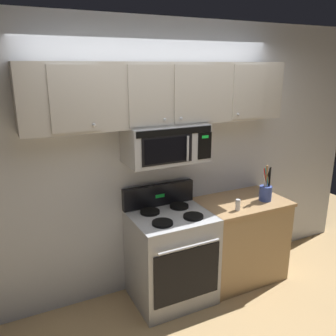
{
  "coord_description": "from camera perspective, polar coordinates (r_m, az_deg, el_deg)",
  "views": [
    {
      "loc": [
        -1.4,
        -2.34,
        2.27
      ],
      "look_at": [
        0.0,
        0.49,
        1.35
      ],
      "focal_mm": 37.78,
      "sensor_mm": 36.0,
      "label": 1
    }
  ],
  "objects": [
    {
      "name": "ground_plane",
      "position": [
        3.55,
        3.84,
        -23.54
      ],
      "size": [
        8.0,
        8.0,
        0.0
      ],
      "primitive_type": "plane",
      "color": "tan"
    },
    {
      "name": "back_wall",
      "position": [
        3.55,
        -2.15,
        1.22
      ],
      "size": [
        5.2,
        0.1,
        2.7
      ],
      "primitive_type": "cube",
      "color": "silver",
      "rests_on": "ground_plane"
    },
    {
      "name": "stove_range",
      "position": [
        3.59,
        0.48,
        -13.92
      ],
      "size": [
        0.76,
        0.69,
        1.12
      ],
      "color": "#B7BABF",
      "rests_on": "ground_plane"
    },
    {
      "name": "over_range_microwave",
      "position": [
        3.28,
        -0.4,
        4.0
      ],
      "size": [
        0.76,
        0.43,
        0.35
      ],
      "color": "#B7BABF"
    },
    {
      "name": "upper_cabinets",
      "position": [
        3.24,
        -0.65,
        11.89
      ],
      "size": [
        2.5,
        0.36,
        0.55
      ],
      "color": "#BCB7AD"
    },
    {
      "name": "counter_segment",
      "position": [
        4.0,
        11.44,
        -11.13
      ],
      "size": [
        0.93,
        0.65,
        0.9
      ],
      "color": "tan",
      "rests_on": "ground_plane"
    },
    {
      "name": "utensil_crock_blue",
      "position": [
        3.85,
        15.49,
        -3.56
      ],
      "size": [
        0.13,
        0.13,
        0.38
      ],
      "color": "#384C9E",
      "rests_on": "counter_segment"
    },
    {
      "name": "salt_shaker",
      "position": [
        3.55,
        11.2,
        -5.86
      ],
      "size": [
        0.05,
        0.05,
        0.11
      ],
      "color": "white",
      "rests_on": "counter_segment"
    }
  ]
}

